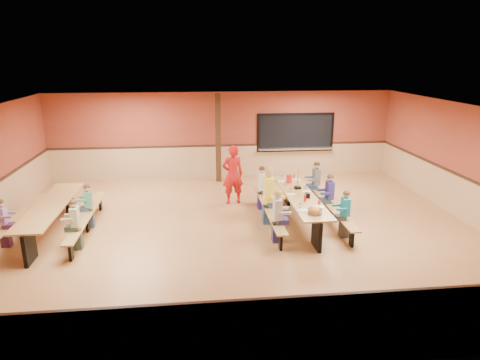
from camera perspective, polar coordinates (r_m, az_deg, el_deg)
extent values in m
plane|color=#986639|center=(10.75, -0.29, -6.72)|extent=(12.00, 12.00, 0.00)
cube|color=brown|center=(15.12, -2.31, 6.01)|extent=(12.00, 0.04, 3.00)
cube|color=brown|center=(5.64, 5.18, -12.50)|extent=(12.00, 0.04, 3.00)
cube|color=brown|center=(12.40, 28.49, 1.70)|extent=(0.04, 10.00, 3.00)
cube|color=white|center=(9.96, -0.31, 9.36)|extent=(12.00, 10.00, 0.04)
cube|color=black|center=(15.48, 7.40, 6.32)|extent=(2.60, 0.06, 1.20)
cube|color=silver|center=(15.50, 7.40, 4.19)|extent=(2.70, 0.28, 0.06)
cube|color=#311D10|center=(14.52, -2.93, 5.57)|extent=(0.18, 0.18, 3.00)
cube|color=#A37B41|center=(11.11, 8.08, -2.14)|extent=(0.75, 3.60, 0.04)
cube|color=black|center=(9.85, 10.20, -7.02)|extent=(0.08, 0.60, 0.70)
cube|color=black|center=(12.66, 6.30, -1.52)|extent=(0.08, 0.60, 0.70)
cube|color=#A37B41|center=(11.04, 3.85, -3.72)|extent=(0.26, 3.60, 0.04)
cube|color=black|center=(11.12, 3.83, -4.81)|extent=(0.06, 0.18, 0.41)
cube|color=#A37B41|center=(11.43, 12.03, -3.34)|extent=(0.26, 3.60, 0.04)
cube|color=black|center=(11.51, 11.97, -4.39)|extent=(0.06, 0.18, 0.41)
cube|color=#A37B41|center=(11.31, -23.97, -3.10)|extent=(0.75, 3.60, 0.04)
cube|color=black|center=(10.08, -26.28, -7.99)|extent=(0.08, 0.60, 0.70)
cube|color=black|center=(12.83, -21.80, -2.38)|extent=(0.08, 0.60, 0.70)
cube|color=#A37B41|center=(11.68, -27.67, -4.49)|extent=(0.26, 3.60, 0.04)
cube|color=black|center=(11.76, -27.53, -5.51)|extent=(0.06, 0.18, 0.41)
cube|color=#A37B41|center=(11.18, -19.76, -4.42)|extent=(0.26, 3.60, 0.04)
cube|color=black|center=(11.26, -19.65, -5.50)|extent=(0.06, 0.18, 0.41)
imported|color=red|center=(12.42, -0.98, 0.73)|extent=(0.69, 0.51, 1.74)
cylinder|color=red|center=(12.13, 6.56, 0.15)|extent=(0.16, 0.16, 0.22)
cube|color=black|center=(10.92, 8.98, -2.04)|extent=(0.10, 0.14, 0.13)
cylinder|color=yellow|center=(10.98, 7.91, -1.78)|extent=(0.06, 0.06, 0.17)
cylinder|color=#B2140F|center=(10.64, 8.66, -2.42)|extent=(0.06, 0.06, 0.17)
cube|color=black|center=(11.64, 7.69, -1.00)|extent=(0.16, 0.16, 0.06)
cube|color=#A37B41|center=(11.56, 7.74, 0.32)|extent=(0.02, 0.09, 0.50)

